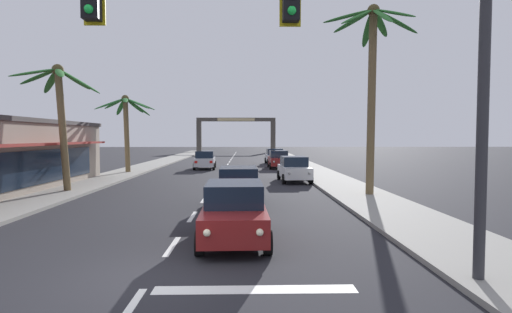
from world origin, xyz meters
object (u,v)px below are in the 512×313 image
sedan_oncoming_far (205,160)px  sedan_parked_nearest_kerb (279,159)px  sedan_parked_mid_kerb (294,169)px  palm_left_third (126,116)px  sedan_third_in_queue (238,186)px  palm_left_second (59,102)px  traffic_signal_mast (295,30)px  town_gateway_arch (236,130)px  sedan_lead_at_stop_bar (234,211)px  sedan_parked_far_kerb (275,156)px  palm_right_second (372,63)px

sedan_oncoming_far → sedan_parked_nearest_kerb: bearing=6.0°
sedan_parked_mid_kerb → palm_left_third: 14.85m
sedan_third_in_queue → palm_left_second: 11.21m
sedan_parked_nearest_kerb → sedan_third_in_queue: bearing=-99.2°
sedan_third_in_queue → sedan_oncoming_far: same height
traffic_signal_mast → town_gateway_arch: traffic_signal_mast is taller
sedan_third_in_queue → sedan_lead_at_stop_bar: bearing=-90.0°
traffic_signal_mast → sedan_lead_at_stop_bar: traffic_signal_mast is taller
traffic_signal_mast → sedan_parked_far_kerb: 36.75m
traffic_signal_mast → sedan_third_in_queue: 10.47m
sedan_parked_nearest_kerb → sedan_parked_far_kerb: same height
traffic_signal_mast → palm_left_third: traffic_signal_mast is taller
sedan_oncoming_far → palm_left_second: bearing=-110.8°
sedan_parked_nearest_kerb → palm_left_third: size_ratio=0.70×
sedan_parked_far_kerb → palm_right_second: (3.11, -24.39, 5.80)m
palm_left_second → sedan_oncoming_far: bearing=69.2°
sedan_third_in_queue → palm_right_second: 9.11m
sedan_parked_far_kerb → traffic_signal_mast: bearing=-93.4°
sedan_lead_at_stop_bar → palm_left_third: size_ratio=0.70×
traffic_signal_mast → sedan_oncoming_far: traffic_signal_mast is taller
sedan_parked_far_kerb → sedan_parked_mid_kerb: bearing=-89.7°
sedan_oncoming_far → palm_right_second: (10.06, -17.64, 5.80)m
sedan_third_in_queue → sedan_parked_mid_kerb: (3.53, 9.47, 0.00)m
palm_left_second → town_gateway_arch: palm_left_second is taller
sedan_lead_at_stop_bar → palm_left_third: bearing=113.6°
palm_left_second → town_gateway_arch: size_ratio=0.45×
sedan_parked_nearest_kerb → sedan_parked_mid_kerb: (0.14, -11.46, 0.00)m
sedan_lead_at_stop_bar → sedan_parked_nearest_kerb: bearing=82.8°
sedan_parked_mid_kerb → town_gateway_arch: size_ratio=0.29×
sedan_parked_mid_kerb → sedan_oncoming_far: bearing=123.3°
sedan_parked_mid_kerb → palm_right_second: (3.01, -6.90, 5.80)m
sedan_lead_at_stop_bar → sedan_parked_mid_kerb: 15.71m
sedan_oncoming_far → palm_left_third: (-5.89, -4.51, 3.82)m
sedan_parked_far_kerb → sedan_third_in_queue: bearing=-97.3°
sedan_lead_at_stop_bar → sedan_third_in_queue: same height
palm_left_third → sedan_lead_at_stop_bar: bearing=-66.4°
sedan_parked_nearest_kerb → palm_left_third: palm_left_third is taller
sedan_parked_far_kerb → palm_right_second: palm_right_second is taller
sedan_third_in_queue → town_gateway_arch: (-1.68, 61.11, 3.49)m
palm_right_second → town_gateway_arch: 59.16m
sedan_parked_mid_kerb → town_gateway_arch: 52.02m
traffic_signal_mast → sedan_lead_at_stop_bar: size_ratio=2.60×
sedan_parked_nearest_kerb → sedan_parked_far_kerb: (0.04, 6.03, 0.00)m
traffic_signal_mast → town_gateway_arch: 70.67m
town_gateway_arch → palm_left_second: bearing=-97.9°
sedan_parked_far_kerb → town_gateway_arch: town_gateway_arch is taller
sedan_oncoming_far → palm_left_second: 17.46m
traffic_signal_mast → sedan_lead_at_stop_bar: (-1.30, 3.65, -4.22)m
sedan_parked_far_kerb → town_gateway_arch: bearing=98.5°
sedan_parked_mid_kerb → sedan_parked_far_kerb: same height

